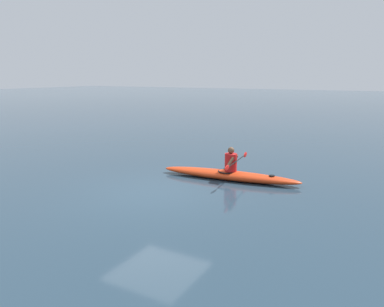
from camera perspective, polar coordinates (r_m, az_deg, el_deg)
ground_plane at (r=10.72m, az=-5.50°, el=-6.05°), size 160.00×160.00×0.00m
kayak at (r=11.98m, az=5.76°, el=-3.36°), size 4.67×1.12×0.29m
kayaker at (r=11.85m, az=6.14°, el=-1.18°), size 0.54×2.41×0.79m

